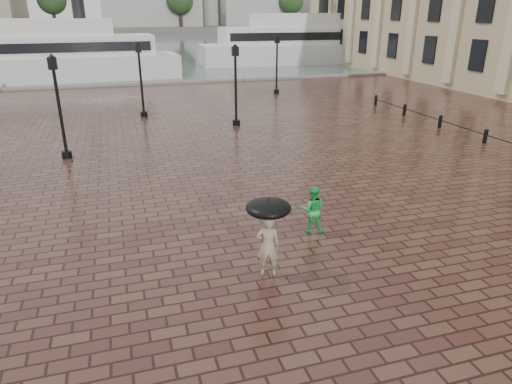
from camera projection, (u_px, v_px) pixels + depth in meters
The scene contains 13 objects.
ground at pixel (258, 236), 13.46m from camera, with size 300.00×300.00×0.00m, color #381E19.
harbour_water at pixel (128, 44), 95.31m from camera, with size 240.00×240.00×0.00m, color #424D51.
quay_edge at pixel (155, 84), 41.93m from camera, with size 80.00×0.60×0.30m, color slate.
far_shore at pixel (119, 29), 155.44m from camera, with size 300.00×60.00×2.00m, color #4C4C47.
distant_skyline at pixel (263, 2), 156.51m from camera, with size 102.50×22.00×33.00m.
far_trees at pixel (118, 0), 132.78m from camera, with size 188.00×8.00×13.50m.
bollard_row at pixel (486, 135), 22.90m from camera, with size 0.22×21.22×0.73m.
street_lamps at pixel (148, 80), 27.83m from camera, with size 21.44×14.44×4.40m.
adult_pedestrian at pixel (268, 246), 11.21m from camera, with size 0.59×0.39×1.61m, color gray.
child_pedestrian at pixel (313, 210), 13.48m from camera, with size 0.70×0.54×1.44m, color green.
ferry_near at pixel (53, 56), 43.34m from camera, with size 23.67×6.80×7.68m.
ferry_far at pixel (300, 43), 58.18m from camera, with size 25.49×6.90×8.30m.
umbrella at pixel (268, 208), 10.84m from camera, with size 1.10×1.10×1.12m.
Camera 1 is at (-3.58, -11.50, 6.15)m, focal length 32.00 mm.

